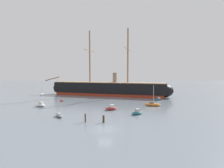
% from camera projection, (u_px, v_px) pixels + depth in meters
% --- Properties ---
extents(ground_plane, '(400.00, 400.00, 0.00)m').
position_uv_depth(ground_plane, '(105.00, 129.00, 34.72)').
color(ground_plane, slate).
extents(tall_ship, '(59.19, 24.61, 29.51)m').
position_uv_depth(tall_ship, '(108.00, 89.00, 84.42)').
color(tall_ship, maroon).
rests_on(tall_ship, ground).
extents(sailboat_foreground_left, '(2.84, 3.75, 4.82)m').
position_uv_depth(sailboat_foreground_left, '(59.00, 115.00, 44.22)').
color(sailboat_foreground_left, gray).
rests_on(sailboat_foreground_left, ground).
extents(motorboat_foreground_right, '(3.58, 2.99, 1.41)m').
position_uv_depth(motorboat_foreground_right, '(137.00, 113.00, 46.77)').
color(motorboat_foreground_right, '#236670').
rests_on(motorboat_foreground_right, ground).
extents(motorboat_near_centre, '(3.79, 2.43, 1.48)m').
position_uv_depth(motorboat_near_centre, '(111.00, 108.00, 52.41)').
color(motorboat_near_centre, '#B22D28').
rests_on(motorboat_near_centre, ground).
extents(motorboat_mid_left, '(4.07, 3.18, 1.59)m').
position_uv_depth(motorboat_mid_left, '(41.00, 105.00, 57.44)').
color(motorboat_mid_left, silver).
rests_on(motorboat_mid_left, ground).
extents(sailboat_mid_right, '(5.25, 3.18, 6.56)m').
position_uv_depth(sailboat_mid_right, '(153.00, 104.00, 58.55)').
color(sailboat_mid_right, orange).
rests_on(sailboat_mid_right, ground).
extents(dinghy_alongside_bow, '(2.10, 2.23, 0.51)m').
position_uv_depth(dinghy_alongside_bow, '(62.00, 101.00, 68.28)').
color(dinghy_alongside_bow, '#B22D28').
rests_on(dinghy_alongside_bow, ground).
extents(motorboat_alongside_stern, '(3.20, 2.15, 1.24)m').
position_uv_depth(motorboat_alongside_stern, '(158.00, 99.00, 70.69)').
color(motorboat_alongside_stern, '#236670').
rests_on(motorboat_alongside_stern, ground).
extents(sailboat_far_left, '(1.66, 3.44, 4.30)m').
position_uv_depth(sailboat_far_left, '(42.00, 94.00, 87.64)').
color(sailboat_far_left, silver).
rests_on(sailboat_far_left, ground).
extents(motorboat_far_right, '(1.95, 4.43, 1.84)m').
position_uv_depth(motorboat_far_right, '(168.00, 93.00, 87.36)').
color(motorboat_far_right, gold).
rests_on(motorboat_far_right, ground).
extents(sailboat_distant_centre, '(3.98, 2.11, 4.96)m').
position_uv_depth(sailboat_distant_centre, '(107.00, 91.00, 101.04)').
color(sailboat_distant_centre, silver).
rests_on(sailboat_distant_centre, ground).
extents(mooring_piling_nearest, '(0.42, 0.42, 1.54)m').
position_uv_depth(mooring_piling_nearest, '(104.00, 119.00, 39.23)').
color(mooring_piling_nearest, '#382B1E').
rests_on(mooring_piling_nearest, ground).
extents(mooring_piling_left_pair, '(0.33, 0.33, 1.83)m').
position_uv_depth(mooring_piling_left_pair, '(85.00, 118.00, 39.59)').
color(mooring_piling_left_pair, '#4C3D2D').
rests_on(mooring_piling_left_pair, ground).
extents(seagull_in_flight, '(1.13, 0.98, 0.14)m').
position_uv_depth(seagull_in_flight, '(77.00, 70.00, 66.45)').
color(seagull_in_flight, silver).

